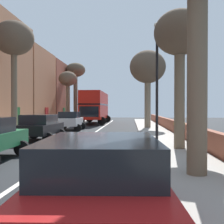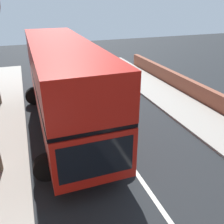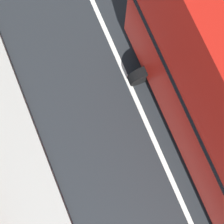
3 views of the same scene
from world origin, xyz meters
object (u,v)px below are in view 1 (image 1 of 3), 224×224
Objects in this scene: street_tree_right_3 at (148,68)px; lamppost_right at (157,73)px; street_tree_left_2 at (68,81)px; street_tree_right_5 at (180,38)px; parked_car_black_left_1 at (40,126)px; parked_car_silver_left_2 at (70,120)px; street_tree_left_4 at (75,73)px; parked_car_red_right_0 at (101,180)px; street_tree_left_0 at (14,41)px; litter_bin_right at (179,135)px; double_decker_bus at (95,106)px.

lamppost_right is (-0.32, -12.94, -2.15)m from street_tree_right_3.
street_tree_left_2 is 22.18m from street_tree_right_5.
street_tree_right_5 is at bearing -22.16° from parked_car_black_left_1.
street_tree_left_4 is (-2.62, 15.15, 6.17)m from parked_car_silver_left_2.
parked_car_black_left_1 is at bearing 157.84° from street_tree_right_5.
parked_car_red_right_0 is at bearing -100.19° from lamppost_right.
parked_car_silver_left_2 is 0.64× the size of lamppost_right.
street_tree_left_2 is at bearing 97.54° from parked_car_black_left_1.
street_tree_left_2 reaches higher than parked_car_red_right_0.
litter_bin_right is at bearing -24.53° from street_tree_left_0.
street_tree_left_4 is 7.22× the size of litter_bin_right.
double_decker_bus is at bearing 79.33° from street_tree_left_0.
street_tree_right_3 reaches higher than double_decker_bus.
street_tree_left_0 is at bearing 153.45° from street_tree_right_5.
double_decker_bus is 2.53× the size of parked_car_black_left_1.
street_tree_left_0 is at bearing -111.62° from parked_car_silver_left_2.
street_tree_left_4 is (-9.74, 12.25, 1.17)m from street_tree_right_3.
parked_car_black_left_1 is at bearing 164.35° from lamppost_right.
double_decker_bus is at bearing 107.69° from litter_bin_right.
street_tree_right_5 reaches higher than lamppost_right.
parked_car_black_left_1 reaches higher than litter_bin_right.
parked_car_silver_left_2 is 0.63× the size of street_tree_left_2.
litter_bin_right is (10.25, -4.68, -5.85)m from street_tree_left_0.
parked_car_silver_left_2 is 0.63× the size of street_tree_right_5.
double_decker_bus is at bearing 97.69° from parked_car_red_right_0.
street_tree_left_2 is at bearing -140.02° from double_decker_bus.
street_tree_right_5 is at bearing -87.56° from street_tree_right_3.
double_decker_bus is 31.43m from parked_car_red_right_0.
lamppost_right is at bearing -15.65° from parked_car_black_left_1.
street_tree_right_5 is (7.72, -11.28, 4.32)m from parked_car_silver_left_2.
street_tree_right_5 is at bearing -68.63° from street_tree_left_4.
double_decker_bus is 1.61× the size of street_tree_left_2.
street_tree_left_4 is (-2.61, 23.28, 6.20)m from parked_car_black_left_1.
street_tree_right_5 is (9.94, -19.83, -0.06)m from street_tree_left_2.
street_tree_left_2 is (-7.21, 28.59, 4.44)m from parked_car_red_right_0.
street_tree_left_2 is at bearing 116.61° from street_tree_right_5.
street_tree_left_4 is (-0.41, 6.60, 1.79)m from street_tree_left_2.
parked_car_black_left_1 is 0.65× the size of lamppost_right.
double_decker_bus is 1.21× the size of street_tree_left_4.
street_tree_right_3 is (9.58, 9.10, -0.61)m from street_tree_left_0.
street_tree_left_4 is at bearing 129.99° from double_decker_bus.
lamppost_right is (6.00, -21.11, 1.45)m from double_decker_bus.
street_tree_right_5 is 2.14m from lamppost_right.
street_tree_left_2 reaches higher than double_decker_bus.
parked_car_silver_left_2 is at bearing 125.65° from litter_bin_right.
parked_car_red_right_0 is at bearing -107.27° from street_tree_right_5.
parked_car_red_right_0 is 12.91m from parked_car_black_left_1.
double_decker_bus is 19.28m from parked_car_black_left_1.
street_tree_right_5 is 1.03× the size of lamppost_right.
parked_car_black_left_1 is 0.52× the size of street_tree_left_0.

